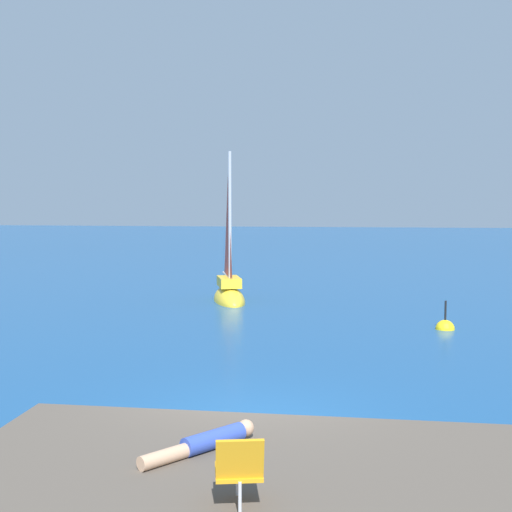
% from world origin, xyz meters
% --- Properties ---
extents(ground_plane, '(160.00, 160.00, 0.00)m').
position_xyz_m(ground_plane, '(0.00, 0.00, 0.00)').
color(ground_plane, navy).
extents(shore_ledge, '(7.97, 4.72, 0.70)m').
position_xyz_m(shore_ledge, '(0.79, -3.87, 0.35)').
color(shore_ledge, brown).
rests_on(shore_ledge, ground).
extents(boulder_seaward, '(1.01, 1.13, 0.64)m').
position_xyz_m(boulder_seaward, '(2.84, -1.44, 0.00)').
color(boulder_seaward, '#4A4839').
rests_on(boulder_seaward, ground).
extents(boulder_inland, '(1.12, 1.25, 0.64)m').
position_xyz_m(boulder_inland, '(-1.94, -1.61, 0.00)').
color(boulder_inland, brown).
rests_on(boulder_inland, ground).
extents(sailboat_near, '(1.99, 3.38, 6.09)m').
position_xyz_m(sailboat_near, '(-2.74, 13.91, 0.33)').
color(sailboat_near, yellow).
rests_on(sailboat_near, ground).
extents(person_sunbather, '(1.23, 1.44, 0.25)m').
position_xyz_m(person_sunbather, '(-0.15, -3.16, 0.82)').
color(person_sunbather, '#334CB2').
rests_on(person_sunbather, shore_ledge).
extents(beach_chair, '(0.59, 0.68, 0.80)m').
position_xyz_m(beach_chair, '(0.51, -4.72, 1.14)').
color(beach_chair, orange).
rests_on(beach_chair, shore_ledge).
extents(marker_buoy, '(0.56, 0.56, 1.13)m').
position_xyz_m(marker_buoy, '(4.49, 9.25, 0.01)').
color(marker_buoy, yellow).
rests_on(marker_buoy, ground).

